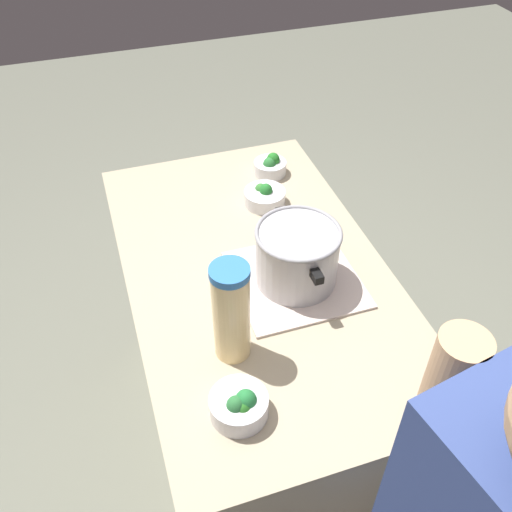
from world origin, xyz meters
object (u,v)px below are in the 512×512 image
(cooking_pot, at_px, (297,255))
(broccoli_bowl_front, at_px, (240,405))
(broccoli_bowl_center, at_px, (270,166))
(broccoli_bowl_back, at_px, (265,196))
(lemonade_pitcher, at_px, (231,312))

(cooking_pot, distance_m, broccoli_bowl_front, 0.46)
(cooking_pot, xyz_separation_m, broccoli_bowl_front, (0.36, -0.27, -0.07))
(broccoli_bowl_center, height_order, broccoli_bowl_back, broccoli_bowl_center)
(cooking_pot, height_order, lemonade_pitcher, lemonade_pitcher)
(lemonade_pitcher, xyz_separation_m, broccoli_bowl_back, (-0.55, 0.27, -0.11))
(broccoli_bowl_front, xyz_separation_m, broccoli_bowl_center, (-0.89, 0.38, -0.00))
(cooking_pot, height_order, broccoli_bowl_back, cooking_pot)
(lemonade_pitcher, bearing_deg, broccoli_bowl_center, 154.05)
(lemonade_pitcher, distance_m, broccoli_bowl_back, 0.62)
(cooking_pot, height_order, broccoli_bowl_center, cooking_pot)
(broccoli_bowl_front, bearing_deg, cooking_pot, 142.80)
(broccoli_bowl_front, bearing_deg, lemonade_pitcher, 168.60)
(cooking_pot, relative_size, broccoli_bowl_back, 2.22)
(lemonade_pitcher, distance_m, broccoli_bowl_center, 0.80)
(lemonade_pitcher, relative_size, broccoli_bowl_back, 2.07)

